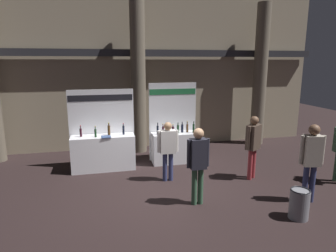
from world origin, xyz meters
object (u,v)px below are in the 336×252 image
(visitor_0, at_px, (253,141))
(visitor_1, at_px, (198,160))
(exhibitor_booth_0, at_px, (103,149))
(visitor_2, at_px, (312,156))
(trash_bin, at_px, (299,204))
(visitor_4, at_px, (168,146))
(exhibitor_booth_1, at_px, (175,143))

(visitor_0, height_order, visitor_1, visitor_1)
(exhibitor_booth_0, bearing_deg, visitor_2, -35.85)
(trash_bin, relative_size, visitor_0, 0.36)
(exhibitor_booth_0, distance_m, visitor_2, 5.58)
(exhibitor_booth_0, relative_size, visitor_4, 1.46)
(visitor_2, bearing_deg, trash_bin, 55.10)
(visitor_0, xyz_separation_m, visitor_1, (-1.93, -1.08, -0.01))
(exhibitor_booth_0, distance_m, trash_bin, 5.44)
(visitor_2, bearing_deg, visitor_1, 2.83)
(trash_bin, xyz_separation_m, visitor_2, (0.68, 0.60, 0.78))
(exhibitor_booth_0, distance_m, visitor_4, 2.14)
(visitor_2, xyz_separation_m, visitor_4, (-2.84, 1.94, -0.14))
(exhibitor_booth_1, relative_size, visitor_1, 1.42)
(visitor_1, bearing_deg, trash_bin, 148.42)
(visitor_1, distance_m, visitor_2, 2.55)
(trash_bin, bearing_deg, visitor_2, 41.50)
(exhibitor_booth_1, distance_m, visitor_2, 4.13)
(trash_bin, bearing_deg, exhibitor_booth_0, 134.75)
(visitor_4, bearing_deg, visitor_2, -31.34)
(trash_bin, distance_m, visitor_4, 3.40)
(exhibitor_booth_0, xyz_separation_m, exhibitor_booth_1, (2.24, 0.17, -0.01))
(visitor_1, height_order, visitor_4, visitor_1)
(visitor_0, bearing_deg, exhibitor_booth_0, 123.33)
(visitor_0, bearing_deg, trash_bin, -126.19)
(exhibitor_booth_0, height_order, visitor_2, exhibitor_booth_0)
(visitor_2, bearing_deg, visitor_0, -56.21)
(visitor_4, bearing_deg, visitor_1, -74.10)
(exhibitor_booth_0, relative_size, visitor_0, 1.35)
(exhibitor_booth_1, relative_size, visitor_0, 1.43)
(exhibitor_booth_0, bearing_deg, visitor_1, -54.26)
(exhibitor_booth_0, relative_size, visitor_2, 1.30)
(visitor_1, relative_size, visitor_4, 1.09)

